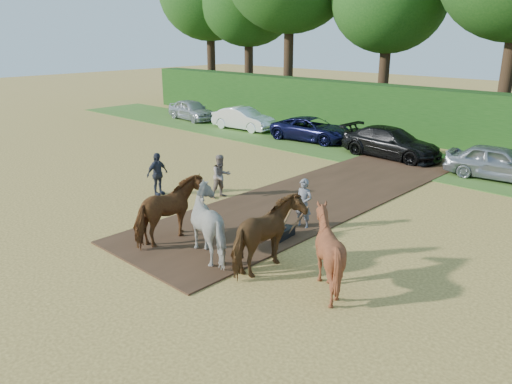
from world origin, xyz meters
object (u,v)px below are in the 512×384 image
(spectator_near, at_px, (221,176))
(parked_cars, at_px, (450,153))
(spectator_far, at_px, (157,174))
(plough_team, at_px, (243,229))

(spectator_near, distance_m, parked_cars, 10.87)
(spectator_far, distance_m, plough_team, 6.76)
(plough_team, bearing_deg, spectator_near, 143.19)
(spectator_far, bearing_deg, spectator_near, -58.11)
(plough_team, distance_m, parked_cars, 13.26)
(spectator_far, bearing_deg, parked_cars, -34.13)
(spectator_near, relative_size, parked_cars, 0.04)
(spectator_near, distance_m, plough_team, 5.62)
(spectator_far, distance_m, parked_cars, 13.07)
(spectator_near, xyz_separation_m, spectator_far, (-1.98, -1.45, 0.00))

